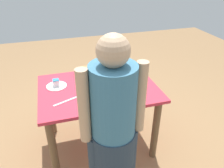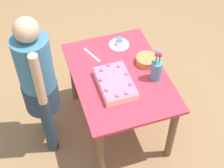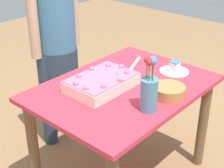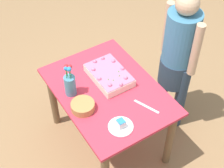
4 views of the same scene
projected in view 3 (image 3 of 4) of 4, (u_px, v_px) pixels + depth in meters
name	position (u px, v px, depth m)	size (l,w,h in m)	color
dining_table	(123.00, 104.00, 2.24)	(1.14, 0.83, 0.74)	#D13043
sheet_cake	(102.00, 82.00, 2.13)	(0.42, 0.28, 0.10)	#FBE5C8
serving_plate_with_slice	(174.00, 69.00, 2.35)	(0.20, 0.20, 0.08)	white
cake_knife	(135.00, 63.00, 2.49)	(0.24, 0.02, 0.00)	silver
flower_vase	(149.00, 91.00, 1.86)	(0.10, 0.10, 0.32)	teal
fruit_bowl	(169.00, 91.00, 2.04)	(0.20, 0.20, 0.07)	#B37D44
person_standing	(56.00, 41.00, 2.58)	(0.45, 0.31, 1.49)	#273849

